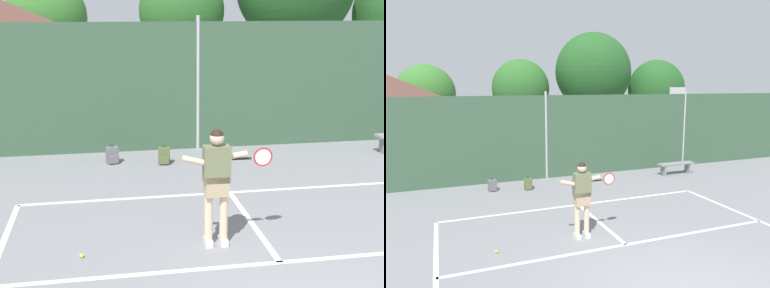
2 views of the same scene
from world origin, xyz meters
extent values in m
cube|color=white|center=(0.00, 5.50, 0.00)|extent=(8.20, 0.10, 0.01)
cube|color=white|center=(0.00, 2.48, 0.00)|extent=(8.20, 0.10, 0.01)
cube|color=white|center=(0.00, 3.96, 0.00)|extent=(0.10, 2.97, 0.01)
cube|color=#38563D|center=(0.00, 9.00, 1.63)|extent=(26.00, 0.05, 3.27)
cylinder|color=#B2B2B7|center=(0.00, 9.00, 1.71)|extent=(0.09, 0.09, 3.42)
cylinder|color=brown|center=(-4.48, 18.05, 0.91)|extent=(0.36, 0.36, 1.82)
ellipsoid|color=#38752D|center=(-4.48, 18.05, 3.20)|extent=(3.26, 2.93, 3.26)
cylinder|color=brown|center=(1.01, 18.05, 0.97)|extent=(0.36, 0.36, 1.94)
ellipsoid|color=#2D6628|center=(1.01, 18.05, 3.46)|extent=(3.57, 3.21, 3.57)
cylinder|color=brown|center=(5.93, 18.05, 1.18)|extent=(0.36, 0.36, 2.35)
cube|color=silver|center=(-0.91, 3.23, 0.05)|extent=(0.13, 0.26, 0.10)
cube|color=silver|center=(-0.67, 3.23, 0.05)|extent=(0.13, 0.26, 0.10)
cylinder|color=beige|center=(-0.91, 3.23, 0.51)|extent=(0.13, 0.13, 0.82)
cylinder|color=beige|center=(-0.67, 3.23, 0.51)|extent=(0.13, 0.13, 0.82)
cube|color=tan|center=(-0.79, 3.23, 0.98)|extent=(0.36, 0.25, 0.32)
cube|color=#6B704C|center=(-0.79, 3.23, 1.32)|extent=(0.40, 0.25, 0.56)
sphere|color=beige|center=(-0.79, 3.23, 1.73)|extent=(0.22, 0.22, 0.22)
sphere|color=black|center=(-0.79, 3.23, 1.75)|extent=(0.21, 0.21, 0.21)
cylinder|color=beige|center=(-0.59, 3.25, 1.42)|extent=(0.56, 0.10, 0.17)
cylinder|color=beige|center=(-1.07, 3.24, 1.37)|extent=(0.51, 0.10, 0.22)
cylinder|color=black|center=(-0.39, 3.27, 1.37)|extent=(0.30, 0.04, 0.04)
torus|color=red|center=(-0.04, 3.32, 1.37)|extent=(0.30, 0.03, 0.30)
cylinder|color=silver|center=(-0.04, 3.32, 1.37)|extent=(0.26, 0.01, 0.26)
sphere|color=#CCE033|center=(-2.86, 3.13, 0.03)|extent=(0.07, 0.07, 0.07)
cube|color=slate|center=(-2.26, 7.97, 0.20)|extent=(0.31, 0.24, 0.40)
cube|color=slate|center=(-2.24, 7.85, 0.12)|extent=(0.23, 0.11, 0.18)
torus|color=black|center=(-2.26, 7.97, 0.42)|extent=(0.09, 0.04, 0.09)
cube|color=#566038|center=(-1.06, 7.71, 0.20)|extent=(0.30, 0.21, 0.40)
cube|color=#566038|center=(-1.07, 7.59, 0.12)|extent=(0.23, 0.08, 0.18)
torus|color=black|center=(-1.06, 7.71, 0.42)|extent=(0.09, 0.03, 0.09)
cube|color=gray|center=(4.56, 7.67, 0.23)|extent=(0.08, 0.32, 0.45)
camera|label=1|loc=(-2.47, -4.14, 3.61)|focal=48.93mm
camera|label=2|loc=(-3.86, -4.45, 3.64)|focal=33.73mm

